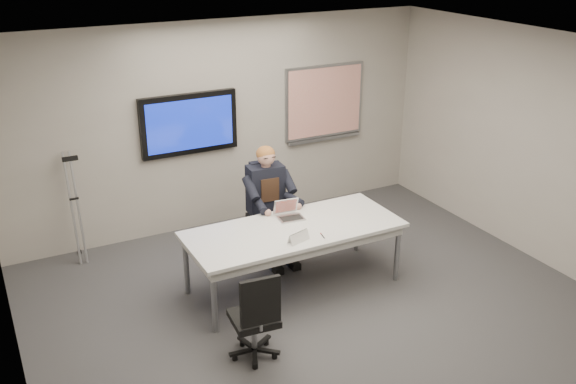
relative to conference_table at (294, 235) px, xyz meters
name	(u,v)px	position (x,y,z in m)	size (l,w,h in m)	color
floor	(338,327)	(0.02, -0.94, -0.67)	(6.00, 6.00, 0.02)	#353537
ceiling	(347,58)	(0.02, -0.94, 2.13)	(6.00, 6.00, 0.02)	white
wall_back	(224,125)	(0.02, 2.06, 0.73)	(6.00, 0.02, 2.80)	#A09990
wall_left	(7,277)	(-2.98, -0.94, 0.73)	(0.02, 6.00, 2.80)	#A09990
wall_right	(562,157)	(3.02, -0.94, 0.73)	(0.02, 6.00, 2.80)	#A09990
conference_table	(294,235)	(0.00, 0.00, 0.00)	(2.44, 1.02, 0.75)	silver
tv_display	(189,124)	(-0.48, 2.00, 0.83)	(1.30, 0.09, 0.80)	black
whiteboard	(324,103)	(1.57, 2.02, 0.86)	(1.25, 0.08, 1.10)	gray
office_chair_far	(265,228)	(0.10, 0.99, -0.36)	(0.58, 0.58, 0.99)	black
office_chair_near	(255,331)	(-0.95, -1.01, -0.37)	(0.50, 0.50, 0.96)	black
seated_person	(272,216)	(0.09, 0.73, -0.09)	(0.46, 0.79, 1.43)	#1E2132
crutch	(75,206)	(-2.05, 1.83, 0.06)	(0.20, 0.38, 1.44)	#B3B5BC
laptop	(289,213)	(0.08, 0.27, 0.14)	(0.31, 0.30, 0.21)	#BBBBBD
name_tent	(299,237)	(-0.11, -0.31, 0.14)	(0.27, 0.07, 0.11)	white
pen	(322,236)	(0.18, -0.33, 0.09)	(0.01, 0.01, 0.13)	black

